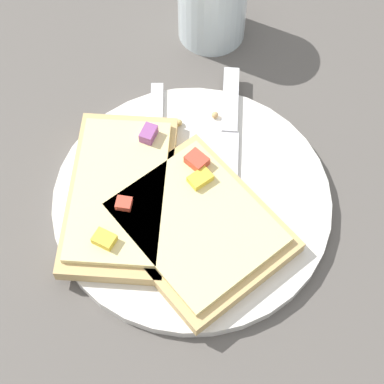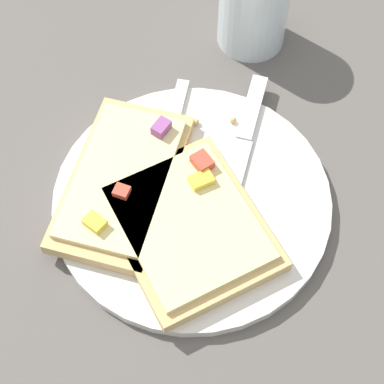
{
  "view_description": "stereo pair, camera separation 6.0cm",
  "coord_description": "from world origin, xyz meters",
  "px_view_note": "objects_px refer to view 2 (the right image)",
  "views": [
    {
      "loc": [
        -0.2,
        -0.22,
        0.54
      ],
      "look_at": [
        0.0,
        0.0,
        0.02
      ],
      "focal_mm": 60.0,
      "sensor_mm": 36.0,
      "label": 1
    },
    {
      "loc": [
        -0.15,
        -0.26,
        0.54
      ],
      "look_at": [
        0.0,
        0.0,
        0.02
      ],
      "focal_mm": 60.0,
      "sensor_mm": 36.0,
      "label": 2
    }
  ],
  "objects_px": {
    "plate": "(192,200)",
    "pizza_slice_main": "(188,225)",
    "knife": "(241,147)",
    "pizza_slice_corner": "(122,180)",
    "fork": "(160,171)",
    "drinking_glass": "(254,6)"
  },
  "relations": [
    {
      "from": "plate",
      "to": "drinking_glass",
      "type": "xyz_separation_m",
      "value": [
        0.16,
        0.15,
        0.04
      ]
    },
    {
      "from": "pizza_slice_main",
      "to": "drinking_glass",
      "type": "distance_m",
      "value": 0.26
    },
    {
      "from": "pizza_slice_main",
      "to": "pizza_slice_corner",
      "type": "xyz_separation_m",
      "value": [
        -0.03,
        0.07,
        0.0
      ]
    },
    {
      "from": "pizza_slice_main",
      "to": "drinking_glass",
      "type": "relative_size",
      "value": 1.66
    },
    {
      "from": "fork",
      "to": "pizza_slice_corner",
      "type": "xyz_separation_m",
      "value": [
        -0.04,
        0.0,
        0.01
      ]
    },
    {
      "from": "fork",
      "to": "pizza_slice_main",
      "type": "distance_m",
      "value": 0.07
    },
    {
      "from": "plate",
      "to": "knife",
      "type": "relative_size",
      "value": 1.6
    },
    {
      "from": "plate",
      "to": "knife",
      "type": "bearing_deg",
      "value": 18.75
    },
    {
      "from": "plate",
      "to": "pizza_slice_main",
      "type": "distance_m",
      "value": 0.04
    },
    {
      "from": "fork",
      "to": "knife",
      "type": "xyz_separation_m",
      "value": [
        0.08,
        -0.02,
        0.0
      ]
    },
    {
      "from": "plate",
      "to": "knife",
      "type": "distance_m",
      "value": 0.07
    },
    {
      "from": "plate",
      "to": "pizza_slice_corner",
      "type": "distance_m",
      "value": 0.07
    },
    {
      "from": "fork",
      "to": "pizza_slice_main",
      "type": "bearing_deg",
      "value": 34.66
    },
    {
      "from": "pizza_slice_corner",
      "to": "drinking_glass",
      "type": "relative_size",
      "value": 1.98
    },
    {
      "from": "plate",
      "to": "fork",
      "type": "xyz_separation_m",
      "value": [
        -0.01,
        0.04,
        0.01
      ]
    },
    {
      "from": "fork",
      "to": "knife",
      "type": "height_order",
      "value": "knife"
    },
    {
      "from": "drinking_glass",
      "to": "plate",
      "type": "bearing_deg",
      "value": -137.19
    },
    {
      "from": "fork",
      "to": "drinking_glass",
      "type": "xyz_separation_m",
      "value": [
        0.18,
        0.11,
        0.03
      ]
    },
    {
      "from": "plate",
      "to": "fork",
      "type": "relative_size",
      "value": 1.61
    },
    {
      "from": "plate",
      "to": "pizza_slice_main",
      "type": "bearing_deg",
      "value": -125.3
    },
    {
      "from": "knife",
      "to": "pizza_slice_corner",
      "type": "relative_size",
      "value": 0.87
    },
    {
      "from": "pizza_slice_main",
      "to": "knife",
      "type": "bearing_deg",
      "value": 122.6
    }
  ]
}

